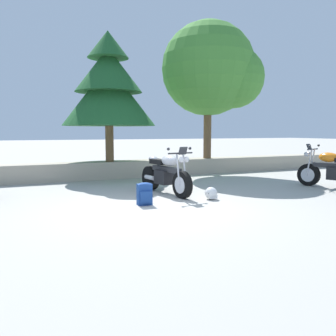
# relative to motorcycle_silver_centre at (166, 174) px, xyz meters

# --- Properties ---
(ground_plane) EXTENTS (120.00, 120.00, 0.00)m
(ground_plane) POSITION_rel_motorcycle_silver_centre_xyz_m (-0.82, -1.34, -0.49)
(ground_plane) COLOR #A3A099
(stone_wall) EXTENTS (36.00, 0.80, 0.55)m
(stone_wall) POSITION_rel_motorcycle_silver_centre_xyz_m (-0.82, 3.46, -0.21)
(stone_wall) COLOR #A89E89
(stone_wall) RESTS_ON ground
(motorcycle_silver_centre) EXTENTS (0.74, 2.06, 1.18)m
(motorcycle_silver_centre) POSITION_rel_motorcycle_silver_centre_xyz_m (0.00, 0.00, 0.00)
(motorcycle_silver_centre) COLOR black
(motorcycle_silver_centre) RESTS_ON ground
(motorcycle_orange_far_right) EXTENTS (1.01, 1.98, 1.18)m
(motorcycle_orange_far_right) POSITION_rel_motorcycle_silver_centre_xyz_m (4.45, -1.08, 0.00)
(motorcycle_orange_far_right) COLOR black
(motorcycle_orange_far_right) RESTS_ON ground
(rider_backpack) EXTENTS (0.31, 0.28, 0.47)m
(rider_backpack) POSITION_rel_motorcycle_silver_centre_xyz_m (-0.93, -1.02, -0.24)
(rider_backpack) COLOR navy
(rider_backpack) RESTS_ON ground
(rider_helmet) EXTENTS (0.28, 0.28, 0.28)m
(rider_helmet) POSITION_rel_motorcycle_silver_centre_xyz_m (0.65, -1.07, -0.35)
(rider_helmet) COLOR silver
(rider_helmet) RESTS_ON ground
(pine_tree_far_left) EXTENTS (2.95, 2.95, 4.11)m
(pine_tree_far_left) POSITION_rel_motorcycle_silver_centre_xyz_m (-0.52, 3.34, 2.47)
(pine_tree_far_left) COLOR brown
(pine_tree_far_left) RESTS_ON stone_wall
(leafy_tree_mid_left) EXTENTS (3.48, 3.31, 4.85)m
(leafy_tree_mid_left) POSITION_rel_motorcycle_silver_centre_xyz_m (3.26, 3.22, 3.18)
(leafy_tree_mid_left) COLOR brown
(leafy_tree_mid_left) RESTS_ON stone_wall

